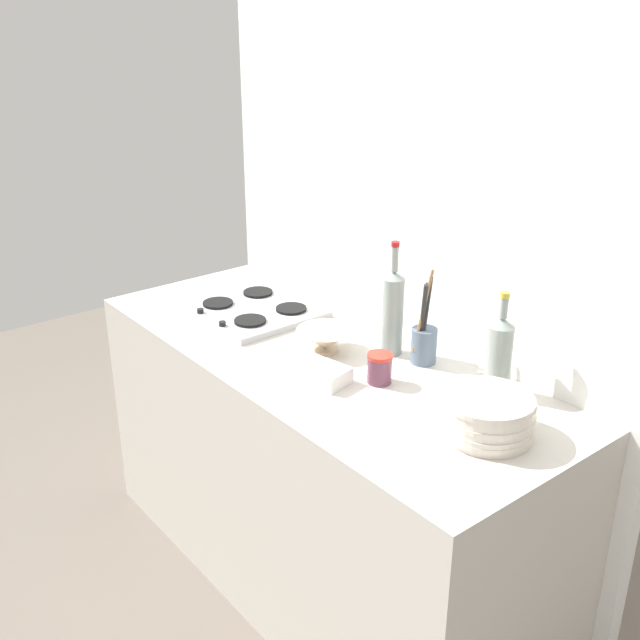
# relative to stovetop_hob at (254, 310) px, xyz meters

# --- Properties ---
(ground_plane) EXTENTS (6.00, 6.00, 0.00)m
(ground_plane) POSITION_rel_stovetop_hob_xyz_m (0.42, -0.03, -0.91)
(ground_plane) COLOR #6B6056
(ground_plane) RESTS_ON ground
(counter_block) EXTENTS (1.80, 0.70, 0.90)m
(counter_block) POSITION_rel_stovetop_hob_xyz_m (0.42, -0.03, -0.46)
(counter_block) COLOR beige
(counter_block) RESTS_ON ground
(backsplash_panel) EXTENTS (1.90, 0.06, 2.29)m
(backsplash_panel) POSITION_rel_stovetop_hob_xyz_m (0.42, 0.35, 0.23)
(backsplash_panel) COLOR white
(backsplash_panel) RESTS_ON ground
(stovetop_hob) EXTENTS (0.43, 0.40, 0.04)m
(stovetop_hob) POSITION_rel_stovetop_hob_xyz_m (0.00, 0.00, 0.00)
(stovetop_hob) COLOR #B2B2B7
(stovetop_hob) RESTS_ON counter_block
(plate_stack) EXTENTS (0.25, 0.25, 0.11)m
(plate_stack) POSITION_rel_stovetop_hob_xyz_m (1.09, 0.01, 0.04)
(plate_stack) COLOR silver
(plate_stack) RESTS_ON counter_block
(wine_bottle_leftmost) EXTENTS (0.07, 0.07, 0.38)m
(wine_bottle_leftmost) POSITION_rel_stovetop_hob_xyz_m (0.56, 0.16, 0.13)
(wine_bottle_leftmost) COLOR gray
(wine_bottle_leftmost) RESTS_ON counter_block
(wine_bottle_mid_left) EXTENTS (0.07, 0.07, 0.31)m
(wine_bottle_mid_left) POSITION_rel_stovetop_hob_xyz_m (0.95, 0.22, 0.11)
(wine_bottle_mid_left) COLOR gray
(wine_bottle_mid_left) RESTS_ON counter_block
(mixing_bowl) EXTENTS (0.19, 0.19, 0.08)m
(mixing_bowl) POSITION_rel_stovetop_hob_xyz_m (0.42, -0.00, 0.03)
(mixing_bowl) COLOR beige
(mixing_bowl) RESTS_ON counter_block
(butter_dish) EXTENTS (0.18, 0.14, 0.05)m
(butter_dish) POSITION_rel_stovetop_hob_xyz_m (0.58, -0.14, 0.01)
(butter_dish) COLOR white
(butter_dish) RESTS_ON counter_block
(utensil_crock) EXTENTS (0.08, 0.08, 0.32)m
(utensil_crock) POSITION_rel_stovetop_hob_xyz_m (0.68, 0.19, 0.06)
(utensil_crock) COLOR slate
(utensil_crock) RESTS_ON counter_block
(condiment_jar_front) EXTENTS (0.08, 0.08, 0.09)m
(condiment_jar_front) POSITION_rel_stovetop_hob_xyz_m (0.69, -0.01, 0.03)
(condiment_jar_front) COLOR #66384C
(condiment_jar_front) RESTS_ON counter_block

